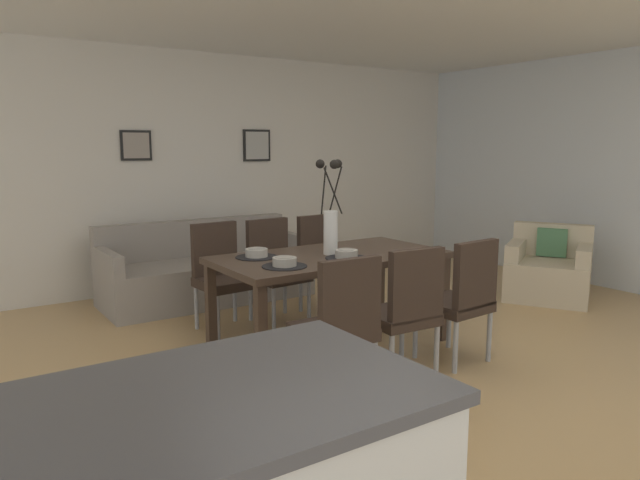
% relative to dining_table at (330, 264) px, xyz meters
% --- Properties ---
extents(ground_plane, '(9.00, 9.00, 0.00)m').
position_rel_dining_table_xyz_m(ground_plane, '(0.08, -0.64, -0.66)').
color(ground_plane, tan).
extents(back_wall_panel, '(9.00, 0.10, 2.60)m').
position_rel_dining_table_xyz_m(back_wall_panel, '(0.08, 2.61, 0.64)').
color(back_wall_panel, silver).
rests_on(back_wall_panel, ground).
extents(side_window_wall, '(0.10, 6.30, 2.60)m').
position_rel_dining_table_xyz_m(side_window_wall, '(3.73, -0.24, 0.64)').
color(side_window_wall, white).
rests_on(side_window_wall, ground).
extents(dining_table, '(1.80, 0.93, 0.74)m').
position_rel_dining_table_xyz_m(dining_table, '(0.00, 0.00, 0.00)').
color(dining_table, '#3D2D23').
rests_on(dining_table, ground).
extents(dining_chair_near_left, '(0.46, 0.46, 0.92)m').
position_rel_dining_table_xyz_m(dining_chair_near_left, '(-0.53, -0.86, -0.15)').
color(dining_chair_near_left, '#33261E').
rests_on(dining_chair_near_left, ground).
extents(dining_chair_near_right, '(0.47, 0.47, 0.92)m').
position_rel_dining_table_xyz_m(dining_chair_near_right, '(-0.53, 0.89, -0.15)').
color(dining_chair_near_right, '#33261E').
rests_on(dining_chair_near_right, ground).
extents(dining_chair_far_left, '(0.47, 0.47, 0.92)m').
position_rel_dining_table_xyz_m(dining_chair_far_left, '(0.02, -0.84, -0.15)').
color(dining_chair_far_left, '#33261E').
rests_on(dining_chair_far_left, ground).
extents(dining_chair_far_right, '(0.47, 0.47, 0.92)m').
position_rel_dining_table_xyz_m(dining_chair_far_right, '(-0.02, 0.86, -0.15)').
color(dining_chair_far_right, '#33261E').
rests_on(dining_chair_far_right, ground).
extents(dining_chair_mid_left, '(0.47, 0.47, 0.92)m').
position_rel_dining_table_xyz_m(dining_chair_mid_left, '(0.57, -0.85, -0.15)').
color(dining_chair_mid_left, '#33261E').
rests_on(dining_chair_mid_left, ground).
extents(dining_chair_mid_right, '(0.47, 0.47, 0.92)m').
position_rel_dining_table_xyz_m(dining_chair_mid_right, '(0.52, 0.85, -0.15)').
color(dining_chair_mid_right, '#33261E').
rests_on(dining_chair_mid_right, ground).
extents(centerpiece_vase, '(0.21, 0.23, 0.73)m').
position_rel_dining_table_xyz_m(centerpiece_vase, '(0.00, 0.00, 0.36)').
color(centerpiece_vase, white).
rests_on(centerpiece_vase, dining_table).
extents(placemat_near_left, '(0.32, 0.32, 0.01)m').
position_rel_dining_table_xyz_m(placemat_near_left, '(-0.54, -0.21, 0.08)').
color(placemat_near_left, black).
rests_on(placemat_near_left, dining_table).
extents(bowl_near_left, '(0.17, 0.17, 0.07)m').
position_rel_dining_table_xyz_m(bowl_near_left, '(-0.54, -0.21, 0.12)').
color(bowl_near_left, '#B2ADA3').
rests_on(bowl_near_left, dining_table).
extents(placemat_near_right, '(0.32, 0.32, 0.01)m').
position_rel_dining_table_xyz_m(placemat_near_right, '(-0.54, 0.21, 0.08)').
color(placemat_near_right, black).
rests_on(placemat_near_right, dining_table).
extents(bowl_near_right, '(0.17, 0.17, 0.07)m').
position_rel_dining_table_xyz_m(bowl_near_right, '(-0.54, 0.21, 0.12)').
color(bowl_near_right, '#B2ADA3').
rests_on(bowl_near_right, dining_table).
extents(placemat_far_left, '(0.32, 0.32, 0.01)m').
position_rel_dining_table_xyz_m(placemat_far_left, '(-0.00, -0.21, 0.08)').
color(placemat_far_left, black).
rests_on(placemat_far_left, dining_table).
extents(bowl_far_left, '(0.17, 0.17, 0.07)m').
position_rel_dining_table_xyz_m(bowl_far_left, '(-0.00, -0.21, 0.12)').
color(bowl_far_left, '#B2ADA3').
rests_on(bowl_far_left, dining_table).
extents(sofa, '(2.09, 0.84, 0.80)m').
position_rel_dining_table_xyz_m(sofa, '(-0.25, 1.89, -0.39)').
color(sofa, gray).
rests_on(sofa, ground).
extents(armchair, '(1.09, 1.09, 0.75)m').
position_rel_dining_table_xyz_m(armchair, '(2.76, -0.05, -0.38)').
color(armchair, beige).
rests_on(armchair, ground).
extents(framed_picture_left, '(0.32, 0.03, 0.31)m').
position_rel_dining_table_xyz_m(framed_picture_left, '(-0.71, 2.54, 0.92)').
color(framed_picture_left, black).
extents(framed_picture_center, '(0.35, 0.03, 0.37)m').
position_rel_dining_table_xyz_m(framed_picture_center, '(0.71, 2.54, 0.92)').
color(framed_picture_center, black).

